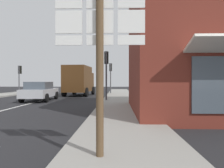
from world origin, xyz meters
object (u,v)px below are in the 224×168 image
Objects in this scene: traffic_light_far_right at (111,71)px; traffic_light_near_right at (106,65)px; sedan_far at (40,91)px; traffic_light_far_left at (20,73)px; delivery_truck at (79,80)px; route_sign_post at (100,55)px.

traffic_light_near_right reaches higher than traffic_light_far_right.
traffic_light_far_left is (-5.02, 6.85, 1.65)m from sedan_far.
sedan_far is 0.83× the size of delivery_truck.
traffic_light_near_right is at bearing -90.00° from traffic_light_far_right.
delivery_truck is at bearing -143.63° from traffic_light_far_right.
delivery_truck is 17.53m from route_sign_post.
route_sign_post reaches higher than delivery_truck.
traffic_light_far_left is (-6.98, 1.31, 0.76)m from delivery_truck.
route_sign_post is at bearing -63.79° from sedan_far.
traffic_light_near_right reaches higher than route_sign_post.
traffic_light_far_right is at bearing 90.00° from traffic_light_near_right.
delivery_truck is at bearing 117.59° from traffic_light_near_right.
traffic_light_near_right is (5.19, -0.63, 1.97)m from sedan_far.
traffic_light_far_right is 0.97× the size of traffic_light_near_right.
sedan_far is 1.16× the size of traffic_light_near_right.
traffic_light_near_right is at bearing -36.24° from traffic_light_far_left.
traffic_light_far_right reaches higher than traffic_light_far_left.
traffic_light_far_left reaches higher than sedan_far.
traffic_light_far_left is at bearing -174.04° from traffic_light_far_right.
traffic_light_near_right reaches higher than delivery_truck.
route_sign_post is (5.70, -11.58, 1.24)m from sedan_far.
traffic_light_far_right is at bearing 5.96° from traffic_light_far_left.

